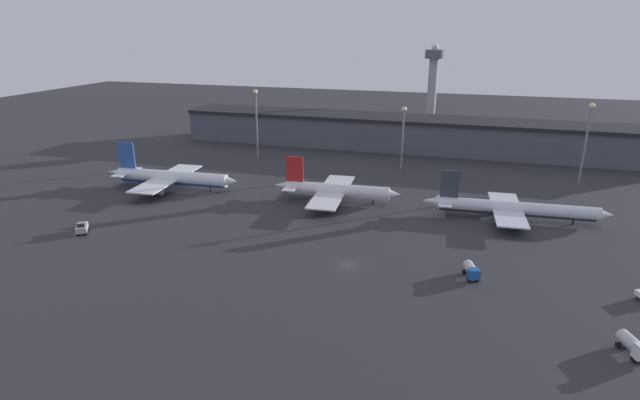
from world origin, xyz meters
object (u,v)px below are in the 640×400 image
airplane_0 (171,178)px  service_vehicle_3 (82,228)px  airplane_1 (335,191)px  airplane_2 (513,209)px  service_vehicle_0 (471,270)px  control_tower (433,80)px  service_vehicle_1 (634,345)px

airplane_0 → service_vehicle_3: airplane_0 is taller
airplane_1 → airplane_2: (48.37, -0.52, -0.20)m
airplane_2 → service_vehicle_0: airplane_2 is taller
control_tower → airplane_1: bearing=-97.9°
airplane_1 → control_tower: bearing=78.6°
airplane_2 → service_vehicle_1: bearing=-79.0°
service_vehicle_0 → service_vehicle_1: (24.35, -19.00, 0.11)m
airplane_2 → service_vehicle_1: 57.18m
airplane_2 → service_vehicle_3: bearing=-162.2°
airplane_0 → control_tower: control_tower is taller
airplane_2 → service_vehicle_0: size_ratio=8.68×
control_tower → airplane_2: bearing=-75.1°
airplane_0 → service_vehicle_3: bearing=-95.4°
airplane_0 → control_tower: bearing=57.0°
airplane_2 → control_tower: size_ratio=1.18×
airplane_0 → service_vehicle_1: bearing=-28.3°
airplane_2 → service_vehicle_1: size_ratio=8.11×
airplane_2 → control_tower: (-31.91, 119.83, 20.46)m
airplane_2 → service_vehicle_3: airplane_2 is taller
airplane_0 → airplane_1: airplane_0 is taller
airplane_2 → airplane_1: bearing=175.8°
airplane_2 → airplane_0: bearing=177.7°
service_vehicle_1 → control_tower: (-46.27, 175.17, 21.82)m
airplane_2 → service_vehicle_3: size_ratio=8.82×
service_vehicle_3 → service_vehicle_0: bearing=57.2°
airplane_0 → service_vehicle_1: 126.81m
airplane_1 → service_vehicle_3: airplane_1 is taller
service_vehicle_3 → service_vehicle_1: bearing=47.5°
airplane_0 → service_vehicle_1: (115.16, -53.06, -1.80)m
airplane_2 → service_vehicle_0: 37.71m
service_vehicle_3 → airplane_2: bearing=76.4°
airplane_1 → control_tower: size_ratio=0.93×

